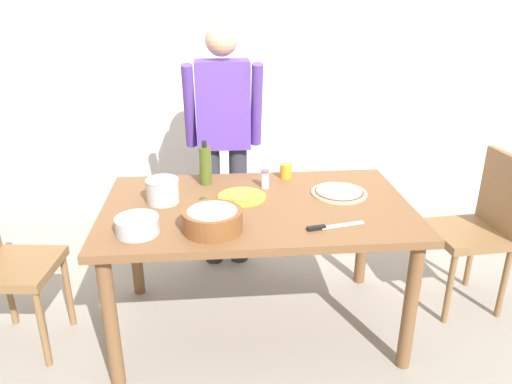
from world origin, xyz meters
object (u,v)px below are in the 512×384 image
(dining_table, at_px, (257,220))
(chair_wooden_left, at_px, (0,256))
(person_cook, at_px, (224,133))
(chair_wooden_right, at_px, (481,223))
(olive_oil_bottle, at_px, (205,165))
(pizza_raw_on_board, at_px, (339,192))
(popcorn_bowl, at_px, (212,218))
(mixing_bowl_steel, at_px, (137,225))
(plate_with_slice, at_px, (242,197))
(salt_shaker, at_px, (265,179))
(cup_orange, at_px, (286,171))
(chef_knife, at_px, (329,227))
(steel_pot, at_px, (163,190))
(avocado, at_px, (204,203))

(dining_table, xyz_separation_m, chair_wooden_left, (-1.32, -0.04, -0.13))
(person_cook, distance_m, chair_wooden_right, 1.65)
(olive_oil_bottle, bearing_deg, pizza_raw_on_board, -16.95)
(person_cook, height_order, popcorn_bowl, person_cook)
(popcorn_bowl, bearing_deg, mixing_bowl_steel, -179.67)
(plate_with_slice, distance_m, salt_shaker, 0.20)
(person_cook, xyz_separation_m, chair_wooden_right, (1.47, -0.64, -0.40))
(pizza_raw_on_board, bearing_deg, dining_table, -167.48)
(mixing_bowl_steel, xyz_separation_m, cup_orange, (0.78, 0.66, 0.00))
(popcorn_bowl, bearing_deg, cup_orange, 56.18)
(popcorn_bowl, bearing_deg, salt_shaker, 59.53)
(plate_with_slice, height_order, mixing_bowl_steel, mixing_bowl_steel)
(dining_table, bearing_deg, chair_wooden_right, 5.01)
(popcorn_bowl, height_order, olive_oil_bottle, olive_oil_bottle)
(chair_wooden_right, distance_m, chef_knife, 1.12)
(chair_wooden_left, bearing_deg, cup_orange, 15.37)
(popcorn_bowl, bearing_deg, pizza_raw_on_board, 28.66)
(chair_wooden_left, xyz_separation_m, salt_shaker, (1.39, 0.27, 0.27))
(chair_wooden_right, height_order, pizza_raw_on_board, chair_wooden_right)
(mixing_bowl_steel, relative_size, olive_oil_bottle, 0.78)
(chair_wooden_left, distance_m, steel_pot, 0.89)
(dining_table, bearing_deg, popcorn_bowl, -129.91)
(chair_wooden_right, height_order, mixing_bowl_steel, chair_wooden_right)
(chair_wooden_left, relative_size, chair_wooden_right, 1.00)
(popcorn_bowl, height_order, steel_pot, steel_pot)
(avocado, bearing_deg, person_cook, 80.93)
(chair_wooden_left, bearing_deg, person_cook, 34.22)
(pizza_raw_on_board, height_order, avocado, avocado)
(person_cook, relative_size, avocado, 23.14)
(cup_orange, bearing_deg, salt_shaker, -133.61)
(person_cook, xyz_separation_m, mixing_bowl_steel, (-0.43, -1.03, -0.14))
(cup_orange, bearing_deg, mixing_bowl_steel, -139.98)
(steel_pot, xyz_separation_m, cup_orange, (0.70, 0.30, -0.02))
(dining_table, height_order, salt_shaker, salt_shaker)
(popcorn_bowl, relative_size, cup_orange, 3.29)
(cup_orange, bearing_deg, avocado, -138.94)
(person_cook, relative_size, steel_pot, 9.34)
(chair_wooden_left, height_order, pizza_raw_on_board, chair_wooden_left)
(cup_orange, bearing_deg, dining_table, -118.74)
(plate_with_slice, distance_m, olive_oil_bottle, 0.32)
(mixing_bowl_steel, height_order, cup_orange, cup_orange)
(chair_wooden_right, height_order, popcorn_bowl, chair_wooden_right)
(olive_oil_bottle, height_order, cup_orange, olive_oil_bottle)
(popcorn_bowl, distance_m, olive_oil_bottle, 0.60)
(salt_shaker, bearing_deg, popcorn_bowl, -120.47)
(steel_pot, height_order, cup_orange, steel_pot)
(person_cook, bearing_deg, dining_table, -78.93)
(chef_knife, bearing_deg, avocado, 156.09)
(cup_orange, bearing_deg, plate_with_slice, -134.40)
(olive_oil_bottle, bearing_deg, chef_knife, -47.30)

